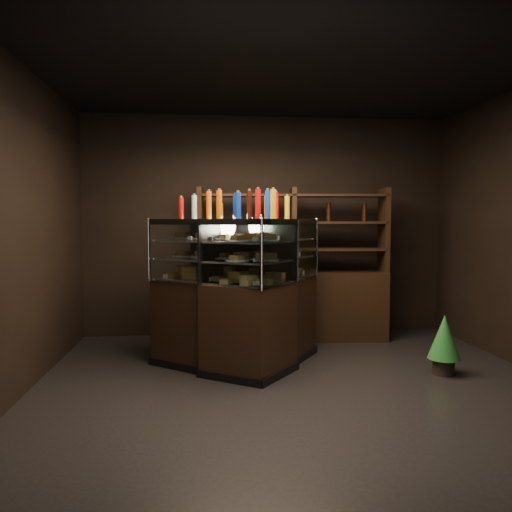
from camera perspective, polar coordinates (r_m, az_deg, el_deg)
The scene contains 7 objects.
ground at distance 4.73m, azimuth 5.18°, elevation -15.36°, with size 5.00×5.00×0.00m, color black.
room_shell at distance 4.48m, azimuth 5.33°, elevation 8.75°, with size 5.02×5.02×3.01m.
display_case at distance 5.43m, azimuth -1.54°, elevation -7.02°, with size 1.95×1.63×1.60m.
food_display at distance 5.34m, azimuth -1.55°, elevation 0.33°, with size 1.48×1.20×0.49m.
bottles_top at distance 5.33m, azimuth -1.57°, elevation 5.78°, with size 1.30×1.06×0.30m.
potted_conifer at distance 5.50m, azimuth 20.72°, elevation -8.54°, with size 0.33×0.33×0.70m.
back_shelving at distance 6.61m, azimuth 4.19°, elevation -4.40°, with size 2.49×0.58×2.00m.
Camera 1 is at (-0.87, -4.38, 1.57)m, focal length 35.00 mm.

